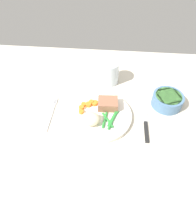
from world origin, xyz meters
The scene contains 10 objects.
dining_table centered at (0.00, 0.00, 1.00)cm, with size 120.00×90.00×2.00cm.
dinner_plate centered at (-1.12, -0.98, 2.80)cm, with size 24.39×24.39×1.60cm, color white.
meat_portion centered at (2.17, 2.86, 5.23)cm, with size 7.21×5.76×3.25cm, color #936047.
mashed_potatoes centered at (-3.31, -5.37, 5.75)cm, with size 6.73×5.37×4.30cm, color beige.
carrot_slices centered at (-4.93, 2.69, 4.12)cm, with size 6.89×7.04×1.17cm.
green_beans centered at (3.35, -3.52, 4.00)cm, with size 6.12×9.56×0.85cm.
fork centered at (-18.55, -1.24, 2.20)cm, with size 1.44×16.60×0.40cm.
knife centered at (16.07, -1.27, 2.20)cm, with size 1.70×20.50×0.64cm.
water_glass centered at (1.71, 19.61, 6.17)cm, with size 7.88×7.88×9.58cm.
salad_bowl centered at (24.54, 7.53, 4.71)cm, with size 11.45×11.45×4.81cm.
Camera 1 is at (3.25, -49.07, 58.13)cm, focal length 32.30 mm.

